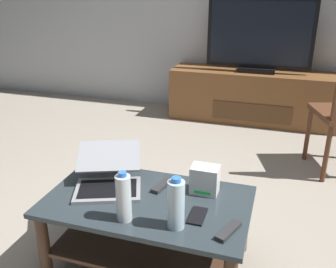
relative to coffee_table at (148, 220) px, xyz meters
The scene contains 11 objects.
ground_plane 0.30m from the coffee_table, 122.99° to the left, with size 7.68×7.68×0.00m, color #9E9384.
coffee_table is the anchor object (origin of this frame).
media_cabinet 2.42m from the coffee_table, 82.83° to the left, with size 1.75×0.46×0.53m.
television 2.48m from the coffee_table, 82.77° to the left, with size 1.04×0.20×0.72m.
laptop 0.31m from the coffee_table, 164.29° to the left, with size 0.45×0.48×0.17m.
router_box 0.35m from the coffee_table, 31.35° to the left, with size 0.14×0.11×0.14m.
water_bottle_near 0.30m from the coffee_table, 101.79° to the right, with size 0.07×0.07×0.24m.
water_bottle_far 0.35m from the coffee_table, 40.72° to the right, with size 0.08×0.08×0.24m.
cell_phone 0.31m from the coffee_table, 14.34° to the right, with size 0.07×0.14×0.01m, color black.
tv_remote 0.19m from the coffee_table, 77.10° to the left, with size 0.04×0.16×0.02m, color #2D2D30.
soundbar_remote 0.47m from the coffee_table, 18.65° to the right, with size 0.04×0.16×0.02m, color #2D2D30.
Camera 1 is at (0.66, -1.62, 1.38)m, focal length 39.95 mm.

